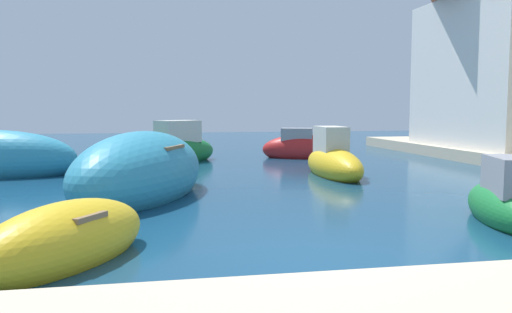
{
  "coord_description": "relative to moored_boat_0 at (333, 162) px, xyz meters",
  "views": [
    {
      "loc": [
        -2.19,
        -7.16,
        2.24
      ],
      "look_at": [
        0.76,
        8.57,
        0.73
      ],
      "focal_mm": 36.32,
      "sensor_mm": 36.0,
      "label": 1
    }
  ],
  "objects": [
    {
      "name": "waterfront_building_annex",
      "position": [
        9.51,
        4.5,
        3.88
      ],
      "size": [
        5.49,
        7.97,
        7.55
      ],
      "color": "white",
      "rests_on": "quay_promenade"
    },
    {
      "name": "moored_boat_0",
      "position": [
        0.0,
        0.0,
        0.0
      ],
      "size": [
        1.41,
        4.35,
        1.88
      ],
      "rotation": [
        0.0,
        0.0,
        4.69
      ],
      "color": "gold",
      "rests_on": "ground"
    },
    {
      "name": "moored_boat_1",
      "position": [
        -6.14,
        -3.22,
        0.15
      ],
      "size": [
        4.4,
        6.16,
        2.14
      ],
      "rotation": [
        0.0,
        0.0,
        1.17
      ],
      "color": "teal",
      "rests_on": "ground"
    },
    {
      "name": "moored_boat_5",
      "position": [
        -5.15,
        5.19,
        0.07
      ],
      "size": [
        4.46,
        3.8,
        2.03
      ],
      "rotation": [
        0.0,
        0.0,
        3.76
      ],
      "color": "#197233",
      "rests_on": "ground"
    },
    {
      "name": "ground",
      "position": [
        -3.49,
        -9.16,
        -0.45
      ],
      "size": [
        80.0,
        80.0,
        0.0
      ],
      "primitive_type": "plane",
      "color": "navy"
    },
    {
      "name": "moored_boat_6",
      "position": [
        0.64,
        5.96,
        -0.02
      ],
      "size": [
        3.96,
        2.56,
        1.63
      ],
      "rotation": [
        0.0,
        0.0,
        5.97
      ],
      "color": "#B21E1E",
      "rests_on": "ground"
    },
    {
      "name": "moored_boat_4",
      "position": [
        -7.03,
        -8.61,
        -0.13
      ],
      "size": [
        2.8,
        3.38,
        1.15
      ],
      "rotation": [
        0.0,
        0.0,
        4.14
      ],
      "color": "gold",
      "rests_on": "ground"
    },
    {
      "name": "moored_boat_2",
      "position": [
        0.96,
        -7.42,
        -0.06
      ],
      "size": [
        1.98,
        3.29,
        1.53
      ],
      "rotation": [
        0.0,
        0.0,
        1.26
      ],
      "color": "#197233",
      "rests_on": "ground"
    }
  ]
}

